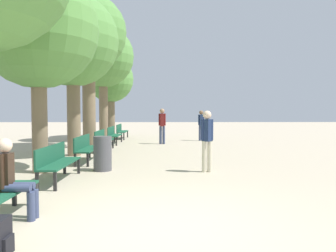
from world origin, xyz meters
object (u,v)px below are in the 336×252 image
Objects in this scene: bench_row_2 at (86,147)px; person_seated at (13,176)px; bench_row_5 at (121,130)px; tree_row_1 at (38,29)px; bench_row_4 at (113,134)px; bench_row_1 at (56,160)px; tree_row_5 at (110,80)px; bench_row_3 at (103,139)px; tree_row_4 at (103,58)px; tree_row_2 at (73,42)px; pedestrian_mid at (162,124)px; pedestrian_far at (207,137)px; tree_row_3 at (88,35)px; pedestrian_near at (201,123)px; trash_bin at (103,153)px.

bench_row_2 is 1.57× the size of person_seated.
tree_row_1 is (-0.76, -10.03, 3.17)m from bench_row_5.
bench_row_2 is 5.55m from bench_row_4.
tree_row_5 is at bearing 93.58° from bench_row_1.
bench_row_3 is 5.91m from tree_row_4.
tree_row_2 is at bearing -96.37° from bench_row_5.
pedestrian_mid is at bearing -51.44° from bench_row_5.
pedestrian_far is (3.54, -10.03, 0.43)m from bench_row_5.
bench_row_3 is at bearing -90.00° from bench_row_4.
tree_row_2 is 7.68m from person_seated.
tree_row_1 is at bearing 125.42° from bench_row_1.
pedestrian_mid is 1.06× the size of pedestrian_far.
tree_row_3 is 7.20m from pedestrian_near.
trash_bin is at bearing -79.41° from bench_row_3.
tree_row_1 reaches higher than tree_row_5.
pedestrian_far is at bearing -64.01° from bench_row_4.
tree_row_1 is 4.84m from person_seated.
trash_bin is at bearing -62.09° from tree_row_2.
tree_row_1 is at bearing 105.02° from person_seated.
bench_row_4 is 8.09m from pedestrian_far.
bench_row_3 is at bearing -80.12° from tree_row_4.
tree_row_2 reaches higher than bench_row_3.
person_seated is 3.94m from trash_bin.
tree_row_2 is at bearing 117.91° from trash_bin.
tree_row_1 is 1.08× the size of tree_row_5.
pedestrian_mid reaches higher than person_seated.
person_seated is 0.75× the size of pedestrian_near.
person_seated is at bearing -74.98° from tree_row_1.
tree_row_3 is at bearing -90.00° from tree_row_4.
person_seated is 13.12m from pedestrian_near.
bench_row_2 is 1.00× the size of bench_row_4.
pedestrian_mid is at bearing 77.34° from trash_bin.
tree_row_3 reaches higher than person_seated.
bench_row_3 is (0.00, 2.78, 0.00)m from bench_row_2.
tree_row_4 is 2.49m from tree_row_5.
bench_row_1 is 10.79m from pedestrian_near.
pedestrian_far is (3.54, -7.26, 0.43)m from bench_row_4.
person_seated is (0.22, -13.69, 0.16)m from bench_row_5.
tree_row_4 is at bearing 90.00° from tree_row_3.
pedestrian_near is at bearing 71.47° from person_seated.
trash_bin reaches higher than bench_row_1.
tree_row_1 is at bearing 179.95° from pedestrian_far.
pedestrian_near is (4.39, 9.85, 0.44)m from bench_row_1.
tree_row_3 is at bearing 96.09° from person_seated.
pedestrian_near is 1.00× the size of pedestrian_far.
tree_row_2 is 6.18m from pedestrian_far.
bench_row_5 is at bearing 83.63° from tree_row_2.
bench_row_3 is 0.31× the size of tree_row_4.
person_seated is at bearing -85.19° from bench_row_1.
bench_row_5 is 0.36× the size of tree_row_1.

